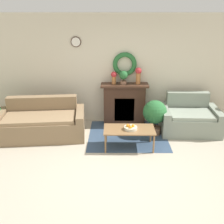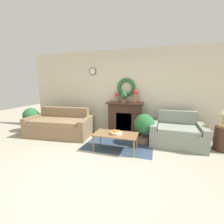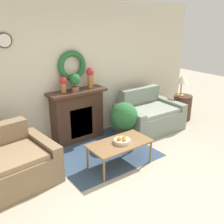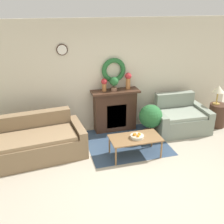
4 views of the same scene
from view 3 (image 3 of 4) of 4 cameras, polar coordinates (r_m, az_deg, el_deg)
The scene contains 13 objects.
ground_plane at distance 3.90m, azimuth 8.90°, elevation -18.30°, with size 16.00×16.00×0.00m, color #ADA38E.
floor_rug at distance 4.99m, azimuth -2.45°, elevation -8.62°, with size 1.80×1.66×0.01m.
wall_back at distance 5.21m, azimuth -10.19°, elevation 8.24°, with size 6.80×0.18×2.70m.
fireplace at distance 5.32m, azimuth -7.53°, elevation -0.67°, with size 1.17×0.41×1.05m.
loveseat_right at distance 5.92m, azimuth 7.96°, elevation -0.77°, with size 1.39×1.00×0.88m.
coffee_table at distance 4.40m, azimuth 1.71°, elevation -7.12°, with size 1.06×0.56×0.43m.
fruit_bowl at distance 4.36m, azimuth 2.18°, elevation -6.23°, with size 0.28×0.28×0.12m.
side_table_by_loveseat at distance 6.64m, azimuth 15.03°, elevation 0.97°, with size 0.44×0.44×0.60m.
table_lamp at distance 6.44m, azimuth 14.96°, elevation 6.74°, with size 0.30×0.30×0.49m.
vase_on_mantel_left at distance 5.01m, azimuth -10.58°, elevation 6.17°, with size 0.14×0.14×0.31m.
vase_on_mantel_right at distance 5.27m, azimuth -4.76°, elevation 7.81°, with size 0.16×0.16×0.41m.
potted_plant_on_mantel at distance 5.09m, azimuth -8.12°, elevation 6.76°, with size 0.21×0.21×0.33m.
potted_plant_floor_by_loveseat at distance 5.19m, azimuth 2.60°, elevation -1.34°, with size 0.55×0.55×0.82m.
Camera 3 is at (-2.24, -2.08, 2.41)m, focal length 42.00 mm.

